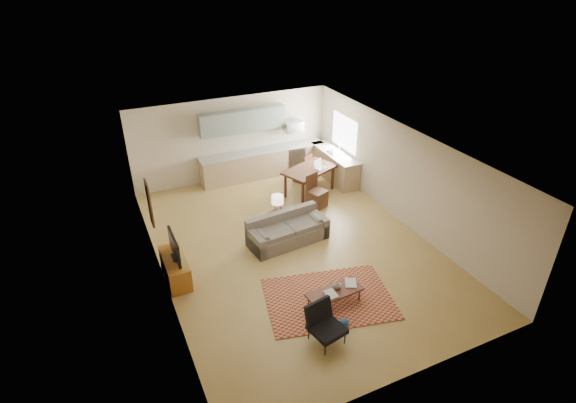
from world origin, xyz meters
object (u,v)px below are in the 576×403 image
tv_credenza (175,268)px  console_table (278,223)px  coffee_table (334,298)px  armchair (327,326)px  sofa (288,230)px  dining_table (309,181)px

tv_credenza → console_table: (2.88, 0.78, 0.03)m
coffee_table → tv_credenza: size_ratio=0.97×
coffee_table → armchair: size_ratio=1.55×
sofa → coffee_table: 2.57m
tv_credenza → dining_table: dining_table is taller
console_table → dining_table: 2.47m
coffee_table → dining_table: 5.09m
sofa → console_table: sofa is taller
console_table → dining_table: size_ratio=0.39×
console_table → dining_table: dining_table is taller
dining_table → armchair: bearing=-136.5°
armchair → dining_table: size_ratio=0.48×
sofa → dining_table: dining_table is taller
tv_credenza → dining_table: 5.30m
sofa → coffee_table: sofa is taller
sofa → armchair: bearing=-108.8°
sofa → armchair: armchair is taller
coffee_table → tv_credenza: tv_credenza is taller
coffee_table → armchair: armchair is taller
tv_credenza → console_table: bearing=15.1°
armchair → tv_credenza: (-2.19, 3.12, -0.10)m
coffee_table → tv_credenza: (-2.85, 2.27, 0.11)m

